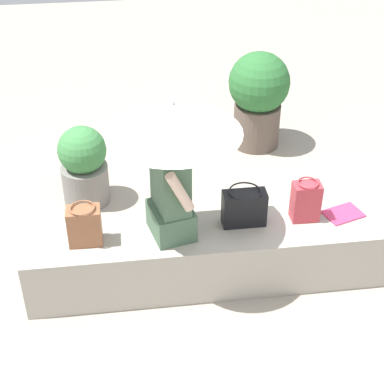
# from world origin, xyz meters

# --- Properties ---
(ground_plane) EXTENTS (14.00, 14.00, 0.00)m
(ground_plane) POSITION_xyz_m (0.00, 0.00, 0.00)
(ground_plane) COLOR #9E9384
(stone_bench) EXTENTS (2.72, 0.50, 0.47)m
(stone_bench) POSITION_xyz_m (0.00, 0.00, 0.24)
(stone_bench) COLOR #A8A093
(stone_bench) RESTS_ON ground
(person_seated) EXTENTS (0.35, 0.50, 0.90)m
(person_seated) POSITION_xyz_m (0.30, -0.02, 0.86)
(person_seated) COLOR #47664C
(person_seated) RESTS_ON stone_bench
(parasol) EXTENTS (0.92, 0.92, 1.03)m
(parasol) POSITION_xyz_m (0.26, -0.08, 1.36)
(parasol) COLOR #B7B7BC
(parasol) RESTS_ON stone_bench
(handbag_black) EXTENTS (0.32, 0.23, 0.29)m
(handbag_black) POSITION_xyz_m (-0.24, -0.07, 0.61)
(handbag_black) COLOR black
(handbag_black) RESTS_ON stone_bench
(tote_bag_canvas) EXTENTS (0.23, 0.18, 0.31)m
(tote_bag_canvas) POSITION_xyz_m (0.91, 0.01, 0.62)
(tote_bag_canvas) COLOR brown
(tote_bag_canvas) RESTS_ON stone_bench
(shoulder_bag_spare) EXTENTS (0.20, 0.15, 0.32)m
(shoulder_bag_spare) POSITION_xyz_m (-0.70, -0.07, 0.63)
(shoulder_bag_spare) COLOR #B2333D
(shoulder_bag_spare) RESTS_ON stone_bench
(magazine) EXTENTS (0.33, 0.28, 0.01)m
(magazine) POSITION_xyz_m (-1.01, -0.07, 0.48)
(magazine) COLOR #D83866
(magazine) RESTS_ON stone_bench
(planter_near) EXTENTS (0.42, 0.42, 0.74)m
(planter_near) POSITION_xyz_m (0.95, -1.19, 0.37)
(planter_near) COLOR gray
(planter_near) RESTS_ON ground
(planter_far) EXTENTS (0.61, 0.61, 1.00)m
(planter_far) POSITION_xyz_m (-0.78, -1.99, 0.55)
(planter_far) COLOR brown
(planter_far) RESTS_ON ground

